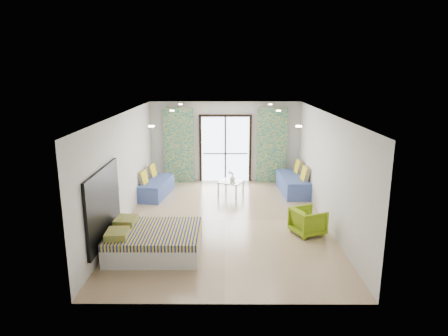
{
  "coord_description": "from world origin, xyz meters",
  "views": [
    {
      "loc": [
        0.01,
        -9.53,
        3.71
      ],
      "look_at": [
        -0.03,
        0.87,
        1.15
      ],
      "focal_mm": 32.0,
      "sensor_mm": 36.0,
      "label": 1
    }
  ],
  "objects_px": {
    "daybed_left": "(155,187)",
    "armchair": "(308,220)",
    "daybed_right": "(293,183)",
    "bed": "(154,241)",
    "coffee_table": "(231,183)"
  },
  "relations": [
    {
      "from": "armchair",
      "to": "daybed_left",
      "type": "bearing_deg",
      "value": 30.35
    },
    {
      "from": "daybed_right",
      "to": "armchair",
      "type": "relative_size",
      "value": 2.8
    },
    {
      "from": "daybed_left",
      "to": "coffee_table",
      "type": "distance_m",
      "value": 2.29
    },
    {
      "from": "daybed_left",
      "to": "armchair",
      "type": "bearing_deg",
      "value": -28.02
    },
    {
      "from": "daybed_left",
      "to": "armchair",
      "type": "height_order",
      "value": "daybed_left"
    },
    {
      "from": "daybed_left",
      "to": "daybed_right",
      "type": "relative_size",
      "value": 0.95
    },
    {
      "from": "daybed_right",
      "to": "armchair",
      "type": "distance_m",
      "value": 3.26
    },
    {
      "from": "bed",
      "to": "armchair",
      "type": "distance_m",
      "value": 3.54
    },
    {
      "from": "bed",
      "to": "daybed_left",
      "type": "relative_size",
      "value": 1.02
    },
    {
      "from": "armchair",
      "to": "coffee_table",
      "type": "bearing_deg",
      "value": 6.77
    },
    {
      "from": "coffee_table",
      "to": "armchair",
      "type": "bearing_deg",
      "value": -59.54
    },
    {
      "from": "bed",
      "to": "coffee_table",
      "type": "bearing_deg",
      "value": 67.47
    },
    {
      "from": "bed",
      "to": "daybed_right",
      "type": "relative_size",
      "value": 0.97
    },
    {
      "from": "bed",
      "to": "armchair",
      "type": "bearing_deg",
      "value": 16.47
    },
    {
      "from": "coffee_table",
      "to": "armchair",
      "type": "xyz_separation_m",
      "value": [
        1.74,
        -2.97,
        -0.05
      ]
    }
  ]
}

